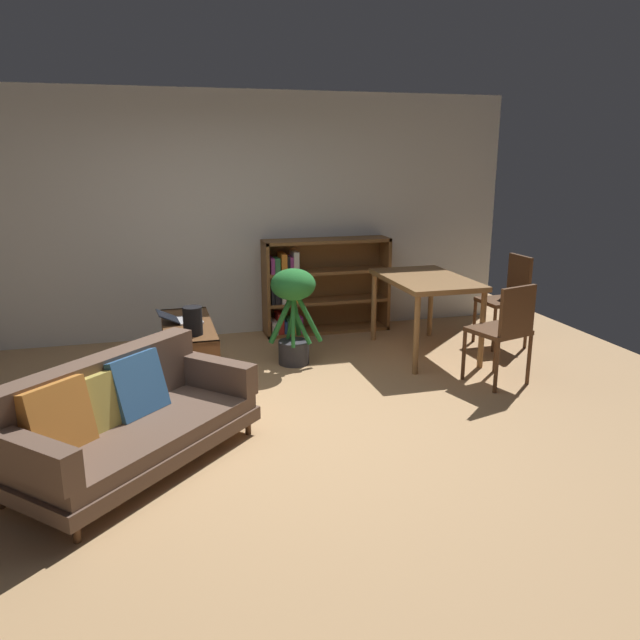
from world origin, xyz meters
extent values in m
plane|color=tan|center=(0.00, 0.00, 0.00)|extent=(8.16, 8.16, 0.00)
cube|color=silver|center=(0.00, 2.70, 1.35)|extent=(6.80, 0.10, 2.70)
cylinder|color=#56351E|center=(-0.16, -0.08, 0.05)|extent=(0.04, 0.04, 0.11)
cylinder|color=#56351E|center=(-1.26, -1.16, 0.05)|extent=(0.04, 0.04, 0.11)
cylinder|color=#56351E|center=(-0.63, 0.40, 0.05)|extent=(0.04, 0.04, 0.11)
cylinder|color=#56351E|center=(-1.73, -0.69, 0.05)|extent=(0.04, 0.04, 0.11)
cube|color=brown|center=(-0.95, -0.38, 0.16)|extent=(1.77, 1.75, 0.10)
cube|color=brown|center=(-0.95, -0.38, 0.26)|extent=(1.70, 1.68, 0.10)
cube|color=brown|center=(-1.16, -0.17, 0.51)|extent=(1.30, 1.27, 0.41)
cube|color=brown|center=(-0.39, 0.17, 0.42)|extent=(0.63, 0.64, 0.23)
cube|color=brown|center=(-1.50, -0.93, 0.42)|extent=(0.63, 0.64, 0.23)
cube|color=orange|center=(-1.39, -0.60, 0.50)|extent=(0.45, 0.45, 0.44)
cube|color=tan|center=(-1.18, -0.39, 0.48)|extent=(0.38, 0.38, 0.39)
cube|color=#336093|center=(-0.93, -0.15, 0.49)|extent=(0.46, 0.45, 0.43)
cube|color=brown|center=(-0.49, 1.94, 0.25)|extent=(0.45, 0.04, 0.51)
cube|color=brown|center=(-0.49, 0.72, 0.25)|extent=(0.45, 0.04, 0.51)
cube|color=brown|center=(-0.49, 1.33, 0.22)|extent=(0.45, 1.21, 0.04)
cube|color=brown|center=(-0.49, 1.33, 0.49)|extent=(0.45, 1.25, 0.04)
cube|color=brown|center=(-0.49, 1.33, 0.02)|extent=(0.45, 1.21, 0.04)
cube|color=silver|center=(-0.46, 1.44, 0.51)|extent=(0.24, 0.32, 0.02)
cube|color=black|center=(-0.66, 1.42, 0.57)|extent=(0.21, 0.31, 0.10)
cylinder|color=black|center=(-0.46, 0.96, 0.63)|extent=(0.17, 0.17, 0.25)
cylinder|color=slate|center=(-0.46, 0.96, 0.68)|extent=(0.09, 0.09, 0.01)
cylinder|color=#333338|center=(0.54, 1.41, 0.12)|extent=(0.31, 0.31, 0.23)
cylinder|color=#287A33|center=(0.67, 1.38, 0.50)|extent=(0.30, 0.12, 0.56)
cylinder|color=#287A33|center=(0.59, 1.52, 0.44)|extent=(0.15, 0.26, 0.45)
cylinder|color=#287A33|center=(0.52, 1.46, 0.40)|extent=(0.08, 0.13, 0.35)
cylinder|color=#287A33|center=(0.42, 1.41, 0.47)|extent=(0.28, 0.05, 0.51)
cylinder|color=#287A33|center=(0.51, 1.30, 0.51)|extent=(0.09, 0.25, 0.57)
cylinder|color=#287A33|center=(0.60, 1.34, 0.39)|extent=(0.17, 0.19, 0.35)
ellipsoid|color=#287A33|center=(0.54, 1.41, 0.81)|extent=(0.44, 0.44, 0.31)
cylinder|color=olive|center=(1.58, 1.96, 0.38)|extent=(0.06, 0.06, 0.76)
cylinder|color=olive|center=(1.58, 0.81, 0.38)|extent=(0.06, 0.06, 0.76)
cylinder|color=olive|center=(2.27, 1.96, 0.38)|extent=(0.06, 0.06, 0.76)
cylinder|color=olive|center=(2.27, 0.81, 0.38)|extent=(0.06, 0.06, 0.76)
cube|color=olive|center=(1.92, 1.38, 0.78)|extent=(0.79, 1.25, 0.05)
cylinder|color=#56351E|center=(2.66, 1.22, 0.23)|extent=(0.04, 0.04, 0.47)
cylinder|color=#56351E|center=(2.64, 1.61, 0.23)|extent=(0.04, 0.04, 0.47)
cylinder|color=#56351E|center=(3.05, 1.24, 0.23)|extent=(0.04, 0.04, 0.47)
cylinder|color=#56351E|center=(3.04, 1.63, 0.23)|extent=(0.04, 0.04, 0.47)
cube|color=#56351E|center=(2.85, 1.42, 0.49)|extent=(0.45, 0.44, 0.04)
cube|color=#56351E|center=(3.04, 1.43, 0.74)|extent=(0.05, 0.38, 0.47)
cylinder|color=#56351E|center=(1.95, 0.55, 0.23)|extent=(0.04, 0.04, 0.47)
cylinder|color=#56351E|center=(2.34, 0.67, 0.23)|extent=(0.04, 0.04, 0.47)
cylinder|color=#56351E|center=(2.06, 0.17, 0.23)|extent=(0.04, 0.04, 0.47)
cylinder|color=#56351E|center=(2.45, 0.28, 0.23)|extent=(0.04, 0.04, 0.47)
cube|color=#56351E|center=(2.20, 0.42, 0.49)|extent=(0.55, 0.54, 0.04)
cube|color=#56351E|center=(2.25, 0.23, 0.72)|extent=(0.40, 0.15, 0.42)
cube|color=brown|center=(0.46, 2.46, 0.54)|extent=(0.04, 0.35, 1.09)
cube|color=brown|center=(1.89, 2.46, 0.54)|extent=(0.04, 0.35, 1.09)
cube|color=brown|center=(1.18, 2.46, 1.07)|extent=(1.47, 0.35, 0.04)
cube|color=brown|center=(1.18, 2.46, 0.02)|extent=(1.47, 0.35, 0.04)
cube|color=brown|center=(1.18, 2.62, 0.54)|extent=(1.43, 0.04, 1.09)
cube|color=brown|center=(1.18, 2.46, 0.37)|extent=(1.43, 0.34, 0.04)
cube|color=brown|center=(1.18, 2.46, 0.72)|extent=(1.43, 0.34, 0.04)
cube|color=silver|center=(0.53, 2.44, 0.11)|extent=(0.07, 0.26, 0.14)
cube|color=red|center=(0.61, 2.44, 0.15)|extent=(0.07, 0.25, 0.23)
cube|color=#2D5199|center=(0.66, 2.44, 0.11)|extent=(0.03, 0.24, 0.14)
cube|color=#337F47|center=(0.71, 2.44, 0.11)|extent=(0.07, 0.26, 0.16)
cube|color=gold|center=(0.77, 2.43, 0.11)|extent=(0.04, 0.21, 0.14)
cube|color=#993884|center=(0.82, 2.45, 0.13)|extent=(0.06, 0.29, 0.19)
cube|color=black|center=(0.52, 2.44, 0.48)|extent=(0.03, 0.26, 0.18)
cube|color=black|center=(0.58, 2.43, 0.50)|extent=(0.07, 0.22, 0.22)
cube|color=silver|center=(0.64, 2.44, 0.48)|extent=(0.05, 0.27, 0.18)
cube|color=gold|center=(0.69, 2.45, 0.48)|extent=(0.04, 0.28, 0.18)
cube|color=gold|center=(0.74, 2.44, 0.49)|extent=(0.04, 0.27, 0.21)
cube|color=gold|center=(0.79, 2.43, 0.47)|extent=(0.04, 0.23, 0.16)
cube|color=#993884|center=(0.52, 2.45, 0.82)|extent=(0.04, 0.30, 0.18)
cube|color=#337F47|center=(0.58, 2.43, 0.82)|extent=(0.06, 0.24, 0.17)
cube|color=orange|center=(0.65, 2.45, 0.84)|extent=(0.06, 0.28, 0.22)
cube|color=black|center=(0.70, 2.43, 0.83)|extent=(0.03, 0.22, 0.19)
cube|color=#993884|center=(0.74, 2.43, 0.82)|extent=(0.04, 0.23, 0.18)
cube|color=silver|center=(0.79, 2.43, 0.85)|extent=(0.06, 0.23, 0.23)
camera|label=1|loc=(-0.78, -4.34, 2.03)|focal=34.91mm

